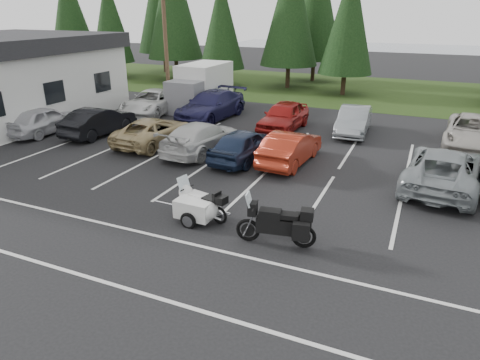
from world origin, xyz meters
name	(u,v)px	position (x,y,z in m)	size (l,w,h in m)	color
ground	(226,196)	(0.00, 0.00, 0.00)	(120.00, 120.00, 0.00)	black
grass_strip	(348,90)	(0.00, 24.00, 0.01)	(80.00, 16.00, 0.01)	#203611
lake_water	(417,56)	(4.00, 55.00, 0.00)	(70.00, 50.00, 0.02)	slate
utility_pole	(165,36)	(-10.00, 12.00, 4.70)	(1.60, 0.26, 9.00)	#473321
box_truck	(198,87)	(-8.00, 12.50, 1.45)	(2.40, 5.60, 2.90)	silver
stall_markings	(247,178)	(0.00, 2.00, 0.00)	(32.00, 16.00, 0.01)	silver
conifer_0	(69,10)	(-28.00, 22.50, 6.23)	(4.58, 4.58, 10.66)	#332316
conifer_1	(110,20)	(-22.00, 21.20, 5.39)	(3.96, 3.96, 9.22)	#332316
conifer_2	(173,1)	(-16.00, 22.80, 6.95)	(5.10, 5.10, 11.89)	#332316
conifer_3	(221,23)	(-10.50, 21.40, 5.27)	(3.87, 3.87, 9.02)	#332316
conifer_4	(291,6)	(-5.00, 22.90, 6.53)	(4.80, 4.80, 11.17)	#332316
conifer_5	(349,19)	(0.00, 21.60, 5.63)	(4.14, 4.14, 9.63)	#332316
conifer_back_a	(161,0)	(-20.00, 27.00, 7.19)	(5.28, 5.28, 12.30)	#332316
conifer_back_b	(317,3)	(-4.00, 27.50, 6.77)	(4.97, 4.97, 11.58)	#332316
car_near_0	(45,120)	(-12.66, 3.71, 0.75)	(1.76, 4.38, 1.49)	silver
car_near_1	(99,121)	(-9.78, 4.67, 0.74)	(1.56, 4.48, 1.48)	black
car_near_2	(154,131)	(-6.08, 4.43, 0.66)	(2.21, 4.79, 1.33)	tan
car_near_3	(202,137)	(-3.27, 4.24, 0.72)	(2.01, 4.95, 1.44)	beige
car_near_4	(244,145)	(-0.95, 3.94, 0.72)	(1.71, 4.25, 1.45)	#18233C
car_near_5	(290,147)	(1.05, 4.41, 0.72)	(1.52, 4.35, 1.43)	maroon
car_near_6	(444,169)	(7.18, 4.04, 0.77)	(2.54, 5.51, 1.53)	gray
car_far_0	(152,102)	(-10.02, 10.05, 0.75)	(2.48, 5.38, 1.49)	silver
car_far_1	(211,105)	(-5.88, 10.26, 0.84)	(2.35, 5.77, 1.68)	#1C1B44
car_far_2	(284,116)	(-0.96, 9.56, 0.79)	(1.87, 4.65, 1.58)	maroon
car_far_3	(354,121)	(2.75, 10.41, 0.72)	(1.53, 4.38, 1.44)	gray
car_far_4	(473,131)	(8.52, 10.47, 0.74)	(2.45, 5.32, 1.48)	#A9A39A
touring_motorcycle	(201,199)	(-0.01, -1.85, 0.65)	(2.33, 0.72, 1.29)	silver
cargo_trailer	(195,210)	(-0.02, -2.20, 0.40)	(1.71, 0.96, 0.79)	silver
adventure_motorcycle	(276,220)	(2.78, -2.51, 0.78)	(2.58, 0.90, 1.57)	black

